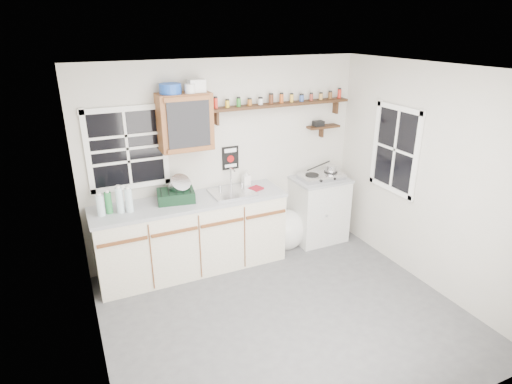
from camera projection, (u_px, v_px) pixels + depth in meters
room at (287, 206)px, 4.07m from camera, size 3.64×3.24×2.54m
main_cabinet at (192, 235)px, 5.23m from camera, size 2.31×0.63×0.92m
right_cabinet at (318, 209)px, 5.97m from camera, size 0.73×0.57×0.91m
sink at (232, 192)px, 5.27m from camera, size 0.52×0.44×0.29m
upper_cabinet at (185, 122)px, 4.87m from camera, size 0.60×0.32×0.65m
upper_cabinet_clutter at (181, 88)px, 4.72m from camera, size 0.51×0.24×0.14m
spice_shelf at (281, 104)px, 5.38m from camera, size 1.91×0.18×0.34m
secondary_shelf at (322, 126)px, 5.77m from camera, size 0.45×0.16×0.24m
warning_sign at (230, 158)px, 5.42m from camera, size 0.22×0.02×0.30m
window_back at (127, 149)px, 4.83m from camera, size 0.93×0.03×0.98m
window_right at (395, 150)px, 5.16m from camera, size 0.03×0.78×1.08m
water_bottles at (115, 202)px, 4.67m from camera, size 0.38×0.13×0.32m
dish_rack at (177, 193)px, 5.01m from camera, size 0.47×0.38×0.32m
soap_bottle at (246, 178)px, 5.48m from camera, size 0.10×0.10×0.21m
rag at (256, 188)px, 5.39m from camera, size 0.20×0.18×0.02m
hotplate at (321, 176)px, 5.77m from camera, size 0.61×0.34×0.09m
saucepan at (330, 169)px, 5.80m from camera, size 0.37×0.23×0.17m
trash_bag at (286, 230)px, 5.87m from camera, size 0.48×0.44×0.55m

